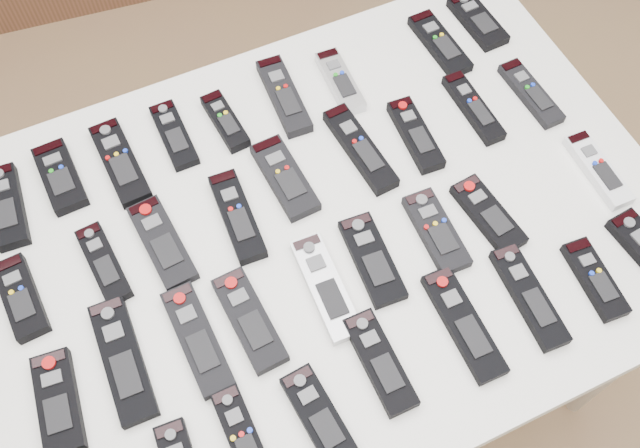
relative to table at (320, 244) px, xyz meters
name	(u,v)px	position (x,y,z in m)	size (l,w,h in m)	color
ground	(320,395)	(-0.03, -0.07, -0.72)	(4.00, 4.00, 0.00)	#9B7C4F
table	(320,244)	(0.00, 0.00, 0.00)	(1.25, 0.88, 0.78)	white
remote_0	(7,207)	(-0.49, 0.27, 0.07)	(0.05, 0.17, 0.02)	black
remote_1	(60,177)	(-0.39, 0.29, 0.07)	(0.06, 0.15, 0.02)	black
remote_2	(120,162)	(-0.28, 0.28, 0.07)	(0.06, 0.19, 0.02)	black
remote_3	(174,135)	(-0.17, 0.30, 0.07)	(0.05, 0.15, 0.02)	black
remote_4	(225,121)	(-0.07, 0.29, 0.07)	(0.04, 0.14, 0.02)	black
remote_5	(284,96)	(0.06, 0.29, 0.07)	(0.05, 0.19, 0.02)	black
remote_6	(340,82)	(0.17, 0.28, 0.07)	(0.05, 0.16, 0.02)	#B7B7BC
remote_7	(440,44)	(0.40, 0.28, 0.07)	(0.05, 0.17, 0.02)	black
remote_8	(478,21)	(0.51, 0.31, 0.07)	(0.06, 0.15, 0.02)	black
remote_9	(21,298)	(-0.51, 0.09, 0.07)	(0.05, 0.15, 0.02)	black
remote_10	(104,264)	(-0.37, 0.09, 0.07)	(0.05, 0.15, 0.02)	black
remote_11	(162,243)	(-0.26, 0.09, 0.07)	(0.06, 0.18, 0.02)	black
remote_12	(237,216)	(-0.12, 0.08, 0.07)	(0.05, 0.18, 0.02)	black
remote_13	(285,178)	(-0.02, 0.12, 0.07)	(0.06, 0.17, 0.02)	black
remote_14	(360,149)	(0.14, 0.12, 0.07)	(0.05, 0.20, 0.02)	black
remote_15	(415,135)	(0.25, 0.10, 0.07)	(0.05, 0.16, 0.02)	black
remote_16	(473,108)	(0.38, 0.11, 0.07)	(0.04, 0.17, 0.02)	black
remote_17	(531,93)	(0.50, 0.10, 0.07)	(0.04, 0.17, 0.02)	black
remote_18	(58,402)	(-0.50, -0.11, 0.07)	(0.06, 0.16, 0.02)	black
remote_19	(123,360)	(-0.39, -0.09, 0.07)	(0.06, 0.21, 0.02)	black
remote_20	(197,339)	(-0.27, -0.10, 0.07)	(0.06, 0.19, 0.02)	black
remote_21	(249,320)	(-0.18, -0.11, 0.07)	(0.06, 0.18, 0.02)	black
remote_22	(326,287)	(-0.04, -0.11, 0.07)	(0.05, 0.20, 0.02)	#B7B7BC
remote_23	(372,259)	(0.05, -0.10, 0.07)	(0.06, 0.17, 0.02)	black
remote_24	(436,231)	(0.18, -0.09, 0.07)	(0.06, 0.16, 0.02)	black
remote_25	(488,215)	(0.28, -0.10, 0.07)	(0.06, 0.16, 0.02)	black
remote_26	(598,169)	(0.51, -0.11, 0.07)	(0.04, 0.17, 0.02)	silver
remote_29	(245,441)	(-0.26, -0.29, 0.07)	(0.05, 0.17, 0.02)	black
remote_30	(320,418)	(-0.14, -0.30, 0.07)	(0.05, 0.16, 0.02)	black
remote_31	(380,362)	(-0.02, -0.26, 0.07)	(0.05, 0.17, 0.02)	black
remote_32	(464,324)	(0.14, -0.26, 0.07)	(0.05, 0.20, 0.02)	black
remote_33	(529,296)	(0.26, -0.27, 0.07)	(0.05, 0.19, 0.02)	black
remote_34	(595,279)	(0.38, -0.29, 0.07)	(0.05, 0.15, 0.02)	black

